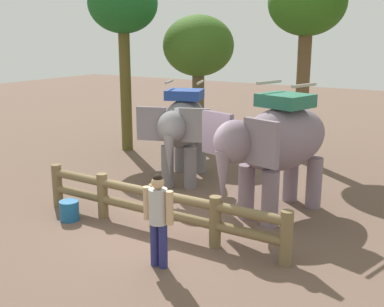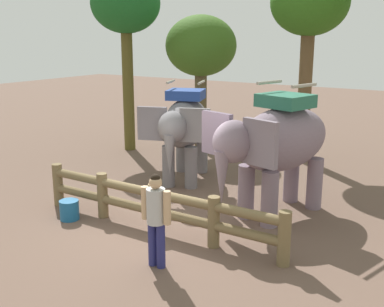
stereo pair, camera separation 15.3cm
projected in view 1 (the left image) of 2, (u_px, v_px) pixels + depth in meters
name	position (u px, v px, depth m)	size (l,w,h in m)	color
ground_plane	(159.00, 229.00, 10.42)	(60.00, 60.00, 0.00)	brown
log_fence	(155.00, 204.00, 10.17)	(6.15, 0.24, 1.05)	brown
elephant_near_left	(183.00, 126.00, 13.41)	(2.41, 3.40, 2.86)	slate
elephant_center	(277.00, 143.00, 10.82)	(2.40, 3.69, 3.09)	slate
tourist_woman_in_black	(158.00, 214.00, 8.49)	(0.62, 0.34, 1.76)	navy
tree_far_left	(307.00, 8.00, 14.94)	(2.46, 2.46, 6.14)	brown
tree_back_center	(198.00, 48.00, 17.02)	(2.54, 2.54, 4.80)	brown
tree_deep_back	(123.00, 8.00, 16.34)	(2.40, 2.40, 6.17)	brown
feed_bucket	(69.00, 211.00, 10.85)	(0.44, 0.44, 0.45)	#19598C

